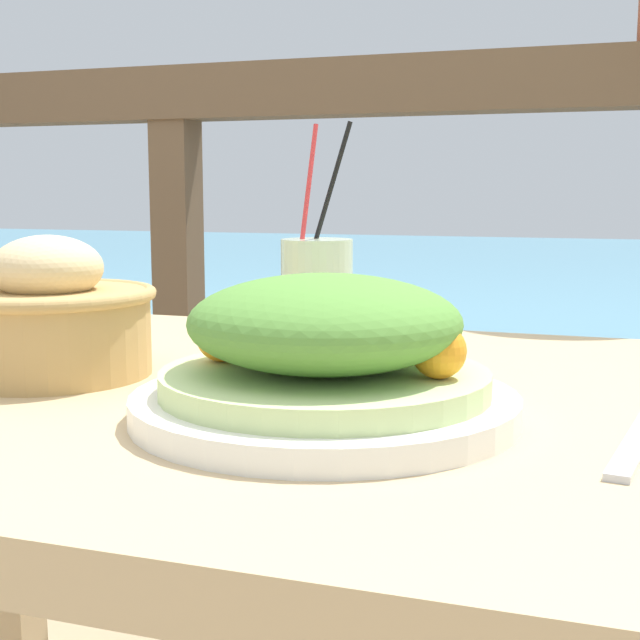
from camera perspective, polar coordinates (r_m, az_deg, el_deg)
The scene contains 7 objects.
patio_table at distance 0.83m, azimuth -3.92°, elevation -11.64°, with size 1.15×0.73×0.77m.
railing_fence at distance 1.47m, azimuth 6.87°, elevation 3.37°, with size 2.80×0.08×1.15m.
sea_backdrop at distance 3.99m, azimuth 14.23°, elevation -0.89°, with size 12.00×4.00×0.63m.
salad_plate at distance 0.67m, azimuth 0.31°, elevation -2.45°, with size 0.29×0.29×0.11m.
drink_glass at distance 0.94m, azimuth -0.39°, elevation 1.59°, with size 0.08×0.08×0.24m.
bread_basket at distance 0.86m, azimuth -16.93°, elevation 0.14°, with size 0.20×0.20×0.13m.
fork at distance 0.65m, azimuth 19.65°, elevation -7.32°, with size 0.04×0.18×0.00m.
Camera 1 is at (0.30, -0.72, 0.94)m, focal length 50.00 mm.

